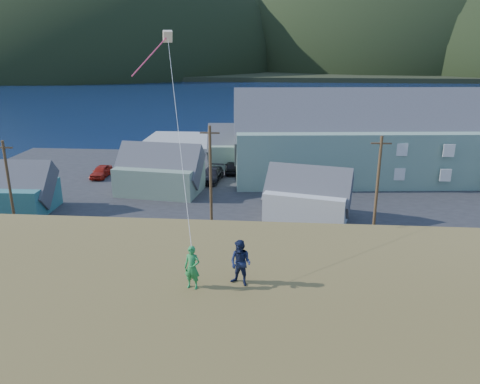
% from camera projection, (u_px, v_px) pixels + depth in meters
% --- Properties ---
extents(ground, '(900.00, 900.00, 0.00)m').
position_uv_depth(ground, '(239.00, 247.00, 38.71)').
color(ground, '#0A1638').
rests_on(ground, ground).
extents(grass_strip, '(110.00, 8.00, 0.10)m').
position_uv_depth(grass_strip, '(237.00, 257.00, 36.79)').
color(grass_strip, '#4C3D19').
rests_on(grass_strip, ground).
extents(waterfront_lot, '(72.00, 36.00, 0.12)m').
position_uv_depth(waterfront_lot, '(251.00, 186.00, 54.83)').
color(waterfront_lot, '#28282B').
rests_on(waterfront_lot, ground).
extents(wharf, '(26.00, 14.00, 0.90)m').
position_uv_depth(wharf, '(223.00, 143.00, 77.01)').
color(wharf, gray).
rests_on(wharf, ground).
extents(far_shore, '(900.00, 320.00, 2.00)m').
position_uv_depth(far_shore, '(275.00, 64.00, 351.73)').
color(far_shore, black).
rests_on(far_shore, ground).
extents(far_hills, '(760.00, 265.00, 143.00)m').
position_uv_depth(far_hills, '(330.00, 66.00, 300.61)').
color(far_hills, black).
rests_on(far_hills, ground).
extents(lodge, '(38.81, 14.34, 13.35)m').
position_uv_depth(lodge, '(391.00, 138.00, 56.45)').
color(lodge, gray).
rests_on(lodge, waterfront_lot).
extents(shed_teal, '(8.16, 5.84, 6.31)m').
position_uv_depth(shed_teal, '(11.00, 190.00, 45.87)').
color(shed_teal, '#306E72').
rests_on(shed_teal, waterfront_lot).
extents(shed_palegreen_near, '(9.94, 6.92, 6.75)m').
position_uv_depth(shed_palegreen_near, '(160.00, 171.00, 51.84)').
color(shed_palegreen_near, slate).
rests_on(shed_palegreen_near, waterfront_lot).
extents(shed_white, '(8.89, 6.90, 6.29)m').
position_uv_depth(shed_white, '(308.00, 196.00, 43.79)').
color(shed_white, beige).
rests_on(shed_white, waterfront_lot).
extents(shed_palegreen_far, '(10.82, 6.61, 7.04)m').
position_uv_depth(shed_palegreen_far, '(247.00, 147.00, 63.09)').
color(shed_palegreen_far, slate).
rests_on(shed_palegreen_far, waterfront_lot).
extents(utility_poles, '(31.38, 0.24, 9.71)m').
position_uv_depth(utility_poles, '(202.00, 187.00, 38.97)').
color(utility_poles, '#47331E').
rests_on(utility_poles, waterfront_lot).
extents(parked_cars, '(24.63, 12.24, 1.57)m').
position_uv_depth(parked_cars, '(194.00, 171.00, 58.54)').
color(parked_cars, black).
rests_on(parked_cars, waterfront_lot).
extents(kite_flyer_green, '(0.69, 0.53, 1.70)m').
position_uv_depth(kite_flyer_green, '(192.00, 267.00, 17.60)').
color(kite_flyer_green, '#23823C').
rests_on(kite_flyer_green, hillside).
extents(kite_flyer_navy, '(1.09, 1.00, 1.82)m').
position_uv_depth(kite_flyer_navy, '(241.00, 263.00, 17.82)').
color(kite_flyer_navy, '#171F3F').
rests_on(kite_flyer_navy, hillside).
extents(kite_rig, '(1.92, 4.64, 11.80)m').
position_uv_depth(kite_rig, '(165.00, 42.00, 23.26)').
color(kite_rig, beige).
rests_on(kite_rig, ground).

